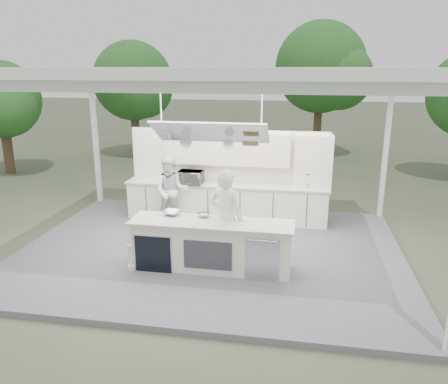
% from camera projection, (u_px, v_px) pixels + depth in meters
% --- Properties ---
extents(ground, '(90.00, 90.00, 0.00)m').
position_uv_depth(ground, '(211.00, 254.00, 9.37)').
color(ground, '#4A5137').
rests_on(ground, ground).
extents(stage_deck, '(8.00, 6.00, 0.12)m').
position_uv_depth(stage_deck, '(211.00, 251.00, 9.36)').
color(stage_deck, '#5D5D62').
rests_on(stage_deck, ground).
extents(tent, '(8.20, 6.20, 3.86)m').
position_uv_depth(tent, '(209.00, 75.00, 8.34)').
color(tent, white).
rests_on(tent, ground).
extents(demo_island, '(3.10, 0.79, 0.95)m').
position_uv_depth(demo_island, '(210.00, 245.00, 8.32)').
color(demo_island, white).
rests_on(demo_island, stage_deck).
extents(back_counter, '(5.08, 0.72, 0.95)m').
position_uv_depth(back_counter, '(226.00, 201.00, 11.01)').
color(back_counter, white).
rests_on(back_counter, stage_deck).
extents(back_wall_unit, '(5.05, 0.48, 2.25)m').
position_uv_depth(back_wall_unit, '(245.00, 162.00, 10.87)').
color(back_wall_unit, white).
rests_on(back_wall_unit, stage_deck).
extents(tree_cluster, '(19.55, 9.40, 5.85)m').
position_uv_depth(tree_cluster, '(255.00, 82.00, 17.74)').
color(tree_cluster, '#4E3D27').
rests_on(tree_cluster, ground).
extents(head_chef, '(0.81, 0.67, 1.93)m').
position_uv_depth(head_chef, '(226.00, 218.00, 8.34)').
color(head_chef, silver).
rests_on(head_chef, stage_deck).
extents(sous_chef, '(0.96, 0.82, 1.71)m').
position_uv_depth(sous_chef, '(171.00, 192.00, 10.51)').
color(sous_chef, silver).
rests_on(sous_chef, stage_deck).
extents(toaster_oven, '(0.61, 0.43, 0.33)m').
position_uv_depth(toaster_oven, '(191.00, 177.00, 10.79)').
color(toaster_oven, '#B2B4B9').
rests_on(toaster_oven, back_counter).
extents(bowl_large, '(0.41, 0.41, 0.08)m').
position_uv_depth(bowl_large, '(172.00, 213.00, 8.56)').
color(bowl_large, silver).
rests_on(bowl_large, demo_island).
extents(bowl_small, '(0.26, 0.26, 0.07)m').
position_uv_depth(bowl_small, '(204.00, 215.00, 8.45)').
color(bowl_small, '#B0B1B7').
rests_on(bowl_small, demo_island).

